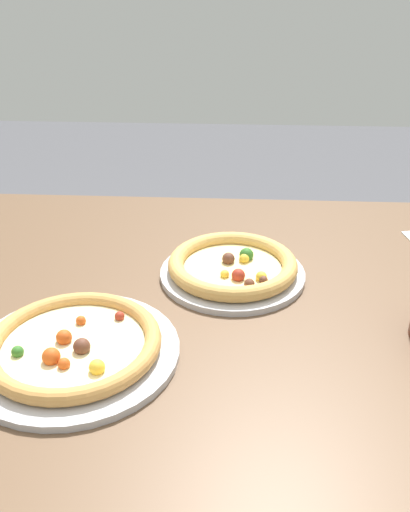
% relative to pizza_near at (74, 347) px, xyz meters
% --- Properties ---
extents(dining_table, '(1.36, 0.93, 0.75)m').
position_rel_pizza_near_xyz_m(dining_table, '(0.23, 0.19, -0.12)').
color(dining_table, brown).
rests_on(dining_table, ground).
extents(pizza_near, '(0.33, 0.33, 0.04)m').
position_rel_pizza_near_xyz_m(pizza_near, '(0.00, 0.00, 0.00)').
color(pizza_near, '#B7B7BC').
rests_on(pizza_near, dining_table).
extents(pizza_far, '(0.28, 0.28, 0.04)m').
position_rel_pizza_near_xyz_m(pizza_far, '(0.24, 0.26, 0.00)').
color(pizza_far, '#B7B7BC').
rests_on(pizza_far, dining_table).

